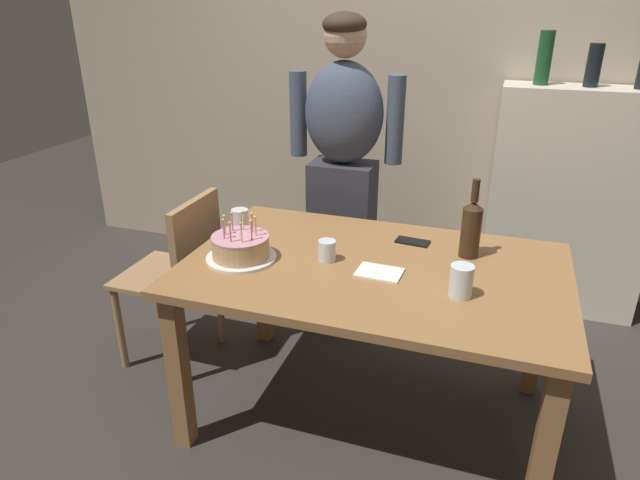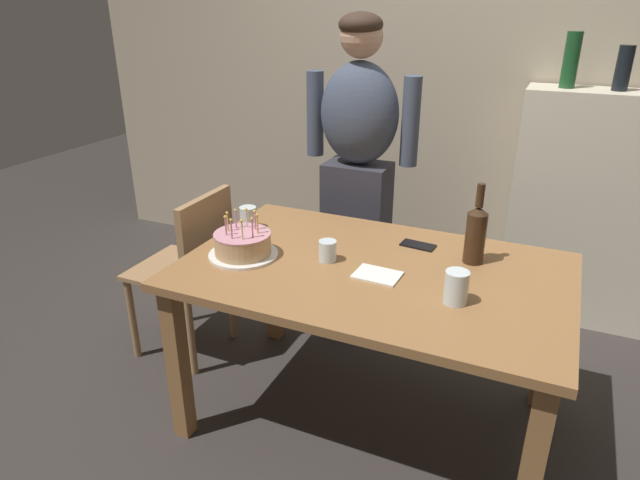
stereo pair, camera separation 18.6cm
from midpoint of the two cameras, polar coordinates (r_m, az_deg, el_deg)
name	(u,v)px [view 2 (the right image)]	position (r m, az deg, el deg)	size (l,w,h in m)	color
ground_plane	(367,416)	(2.61, 7.02, -17.64)	(10.00, 10.00, 0.00)	#332D2B
back_wall	(463,76)	(3.51, 16.12, 15.96)	(5.20, 0.10, 2.60)	tan
dining_table	(372,289)	(2.24, 7.82, -5.13)	(1.50, 0.96, 0.74)	olive
birthday_cake	(243,245)	(2.26, -5.65, -0.56)	(0.29, 0.29, 0.19)	white
water_glass_near	(456,287)	(1.99, 16.51, -4.75)	(0.08, 0.08, 0.12)	silver
water_glass_far	(248,218)	(2.54, -5.35, 2.26)	(0.08, 0.08, 0.10)	silver
water_glass_side	(328,251)	(2.22, 3.19, -1.18)	(0.07, 0.07, 0.09)	silver
wine_bottle	(476,233)	(2.28, 18.04, 0.67)	(0.08, 0.08, 0.33)	#382314
cell_phone	(418,245)	(2.42, 12.26, -0.57)	(0.14, 0.07, 0.01)	black
napkin_stack	(377,275)	(2.13, 8.43, -3.64)	(0.17, 0.13, 0.01)	white
person_man_bearded	(358,172)	(2.95, 5.73, 6.97)	(0.61, 0.27, 1.66)	#33333D
dining_chair	(193,262)	(2.79, -11.15, -2.29)	(0.42, 0.42, 0.87)	#A37A51
shelf_cabinet	(594,210)	(3.41, 27.82, 2.74)	(0.86, 0.30, 1.57)	beige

